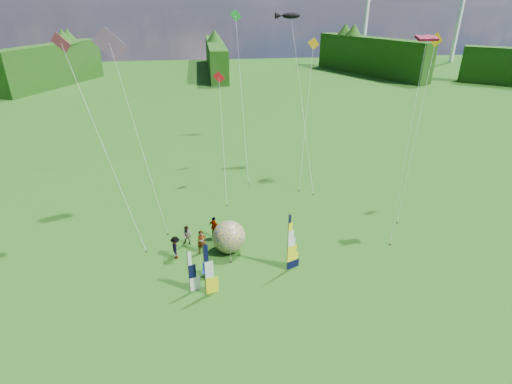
{
  "coord_description": "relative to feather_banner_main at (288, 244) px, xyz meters",
  "views": [
    {
      "loc": [
        -4.26,
        -19.84,
        17.23
      ],
      "look_at": [
        -1.0,
        4.0,
        5.5
      ],
      "focal_mm": 28.0,
      "sensor_mm": 36.0,
      "label": 1
    }
  ],
  "objects": [
    {
      "name": "spectator_c",
      "position": [
        -7.73,
        2.58,
        -1.33
      ],
      "size": [
        0.49,
        1.17,
        1.77
      ],
      "primitive_type": "imported",
      "rotation": [
        0.0,
        0.0,
        1.63
      ],
      "color": "#66594C",
      "rests_on": "ground"
    },
    {
      "name": "small_kite_orange",
      "position": [
        5.16,
        16.11,
        4.83
      ],
      "size": [
        6.54,
        10.36,
        14.09
      ],
      "primitive_type": null,
      "rotation": [
        0.0,
        0.0,
        0.19
      ],
      "color": "#FE9E10",
      "rests_on": "ground"
    },
    {
      "name": "small_kite_pink",
      "position": [
        -12.44,
        6.46,
        5.6
      ],
      "size": [
        9.46,
        10.02,
        15.62
      ],
      "primitive_type": null,
      "rotation": [
        0.0,
        0.0,
        -0.3
      ],
      "color": "#D8335C",
      "rests_on": "ground"
    },
    {
      "name": "kite_rainbow_delta",
      "position": [
        -10.57,
        10.19,
        5.84
      ],
      "size": [
        9.01,
        13.48,
        16.11
      ],
      "primitive_type": null,
      "rotation": [
        0.0,
        0.0,
        0.02
      ],
      "color": "#EE373B",
      "rests_on": "ground"
    },
    {
      "name": "spectator_b",
      "position": [
        -6.93,
        4.24,
        -1.4
      ],
      "size": [
        0.86,
        0.58,
        1.62
      ],
      "primitive_type": "imported",
      "rotation": [
        0.0,
        0.0,
        -0.26
      ],
      "color": "#66594C",
      "rests_on": "ground"
    },
    {
      "name": "camp_chair",
      "position": [
        -5.6,
        0.01,
        -1.71
      ],
      "size": [
        0.64,
        0.64,
        1.0
      ],
      "primitive_type": null,
      "rotation": [
        0.0,
        0.0,
        -0.13
      ],
      "color": "navy",
      "rests_on": "ground"
    },
    {
      "name": "spectator_a",
      "position": [
        -5.85,
        3.03,
        -1.29
      ],
      "size": [
        0.76,
        0.6,
        1.85
      ],
      "primitive_type": "imported",
      "rotation": [
        0.0,
        0.0,
        0.25
      ],
      "color": "#66594C",
      "rests_on": "ground"
    },
    {
      "name": "small_kite_green",
      "position": [
        -0.99,
        19.72,
        6.08
      ],
      "size": [
        3.73,
        12.42,
        16.58
      ],
      "primitive_type": null,
      "rotation": [
        0.0,
        0.0,
        0.12
      ],
      "color": "green",
      "rests_on": "ground"
    },
    {
      "name": "spectator_d",
      "position": [
        -4.83,
        5.12,
        -1.34
      ],
      "size": [
        1.03,
        1.02,
        1.75
      ],
      "primitive_type": "imported",
      "rotation": [
        0.0,
        0.0,
        2.37
      ],
      "color": "#66594C",
      "rests_on": "ground"
    },
    {
      "name": "turbine_right",
      "position": [
        44.03,
        99.55,
        12.79
      ],
      "size": [
        8.0,
        1.2,
        30.0
      ],
      "primitive_type": null,
      "color": "silver",
      "rests_on": "ground"
    },
    {
      "name": "small_kite_red",
      "position": [
        -3.44,
        14.16,
        3.38
      ],
      "size": [
        2.18,
        9.82,
        11.2
      ],
      "primitive_type": null,
      "rotation": [
        0.0,
        0.0,
        -0.01
      ],
      "color": "red",
      "rests_on": "ground"
    },
    {
      "name": "treeline_ring",
      "position": [
        -0.97,
        -2.45,
        1.79
      ],
      "size": [
        210.0,
        210.0,
        8.0
      ],
      "primitive_type": null,
      "color": "#214915",
      "rests_on": "ground"
    },
    {
      "name": "bol_inflatable",
      "position": [
        -3.8,
        2.93,
        -0.98
      ],
      "size": [
        2.81,
        2.81,
        2.47
      ],
      "primitive_type": "sphere",
      "rotation": [
        0.0,
        0.0,
        0.15
      ],
      "color": "navy",
      "rests_on": "ground"
    },
    {
      "name": "ground",
      "position": [
        -0.97,
        -2.45,
        -2.21
      ],
      "size": [
        220.0,
        220.0,
        0.0
      ],
      "primitive_type": "plane",
      "color": "#356921",
      "rests_on": "ground"
    },
    {
      "name": "kite_whale",
      "position": [
        4.99,
        17.77,
        6.21
      ],
      "size": [
        7.79,
        15.54,
        16.84
      ],
      "primitive_type": null,
      "rotation": [
        0.0,
        0.0,
        0.34
      ],
      "color": "black",
      "rests_on": "ground"
    },
    {
      "name": "small_kite_yellow",
      "position": [
        12.82,
        8.42,
        5.32
      ],
      "size": [
        6.95,
        9.08,
        15.06
      ],
      "primitive_type": null,
      "rotation": [
        0.0,
        0.0,
        0.05
      ],
      "color": "#FFAC00",
      "rests_on": "ground"
    },
    {
      "name": "side_banner_far",
      "position": [
        -6.69,
        -1.4,
        -0.67
      ],
      "size": [
        0.91,
        0.36,
        3.08
      ],
      "primitive_type": null,
      "rotation": [
        0.0,
        0.0,
        0.29
      ],
      "color": "white",
      "rests_on": "ground"
    },
    {
      "name": "feather_banner_main",
      "position": [
        0.0,
        0.0,
        0.0
      ],
      "size": [
        1.15,
        0.57,
        4.43
      ],
      "primitive_type": null,
      "rotation": [
        0.0,
        0.0,
        0.41
      ],
      "color": "black",
      "rests_on": "ground"
    },
    {
      "name": "turbine_left",
      "position": [
        69.03,
        92.55,
        12.79
      ],
      "size": [
        8.0,
        1.2,
        30.0
      ],
      "primitive_type": null,
      "color": "silver",
      "rests_on": "ground"
    },
    {
      "name": "kite_parafoil",
      "position": [
        10.2,
        4.83,
        5.87
      ],
      "size": [
        7.39,
        9.49,
        16.17
      ],
      "primitive_type": null,
      "rotation": [
        0.0,
        0.0,
        -0.1
      ],
      "color": "#BD002C",
      "rests_on": "ground"
    },
    {
      "name": "side_banner_left",
      "position": [
        -5.67,
        -1.81,
        -0.32
      ],
      "size": [
        1.05,
        0.31,
        3.79
      ],
      "primitive_type": null,
      "rotation": [
        0.0,
        0.0,
        0.2
      ],
      "color": "#FFF00C",
      "rests_on": "ground"
    }
  ]
}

